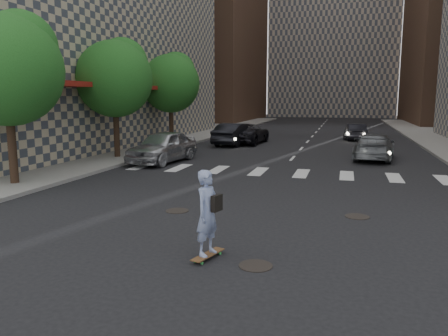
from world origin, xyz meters
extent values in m
plane|color=black|center=(0.00, 0.00, 0.00)|extent=(160.00, 160.00, 0.00)
cube|color=gray|center=(-14.50, 20.00, 0.07)|extent=(13.00, 80.00, 0.15)
cube|color=black|center=(-11.20, 10.00, 2.00)|extent=(0.30, 14.00, 4.00)
cube|color=maroon|center=(-10.40, 10.00, 4.10)|extent=(1.60, 14.00, 0.25)
cylinder|color=#382619|center=(-9.50, 3.00, 1.55)|extent=(0.32, 0.32, 2.80)
sphere|color=#20521B|center=(-9.50, 3.00, 4.45)|extent=(4.20, 4.20, 4.20)
sphere|color=#20521B|center=(-9.30, 3.60, 5.35)|extent=(2.80, 2.80, 2.80)
cylinder|color=#382619|center=(-9.50, 11.00, 1.55)|extent=(0.32, 0.32, 2.80)
sphere|color=#20521B|center=(-9.50, 11.00, 4.45)|extent=(4.20, 4.20, 4.20)
sphere|color=#20521B|center=(-9.30, 11.60, 5.35)|extent=(2.80, 2.80, 2.80)
cylinder|color=#382619|center=(-9.50, 19.00, 1.55)|extent=(0.32, 0.32, 2.80)
sphere|color=#20521B|center=(-9.50, 19.00, 4.45)|extent=(4.20, 4.20, 4.20)
sphere|color=#20521B|center=(-9.30, 19.60, 5.35)|extent=(2.80, 2.80, 2.80)
cylinder|color=black|center=(1.20, -2.50, 0.01)|extent=(0.70, 0.70, 0.02)
cylinder|color=black|center=(-2.00, 1.20, 0.01)|extent=(0.70, 0.70, 0.02)
cylinder|color=black|center=(3.30, 2.00, 0.01)|extent=(0.70, 0.70, 0.02)
cube|color=brown|center=(0.12, -2.36, 0.09)|extent=(0.51, 1.00, 0.02)
cylinder|color=green|center=(-0.06, -2.67, 0.03)|extent=(0.05, 0.07, 0.06)
cylinder|color=green|center=(0.10, -2.72, 0.03)|extent=(0.05, 0.07, 0.06)
cylinder|color=green|center=(0.14, -2.00, 0.03)|extent=(0.05, 0.07, 0.06)
cylinder|color=green|center=(0.31, -2.05, 0.03)|extent=(0.05, 0.07, 0.06)
imported|color=#7F98B9|center=(0.12, -2.36, 1.02)|extent=(0.62, 0.77, 1.84)
cube|color=black|center=(0.33, -2.36, 1.25)|extent=(0.19, 0.32, 0.35)
imported|color=#B5B7BC|center=(-6.52, 10.55, 0.85)|extent=(2.63, 5.22, 1.70)
imported|color=black|center=(-4.95, 20.00, 0.80)|extent=(2.34, 5.05, 1.60)
imported|color=slate|center=(4.45, 14.76, 0.73)|extent=(2.63, 5.23, 1.46)
imported|color=black|center=(-4.35, 21.39, 0.75)|extent=(2.84, 5.57, 1.51)
imported|color=#A2A5A9|center=(3.61, 27.34, 0.68)|extent=(1.99, 4.11, 1.35)
imported|color=black|center=(3.65, 26.56, 0.67)|extent=(1.73, 4.17, 1.34)
camera|label=1|loc=(2.87, -10.91, 3.43)|focal=35.00mm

